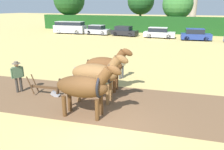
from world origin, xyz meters
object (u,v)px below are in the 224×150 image
object	(u,v)px
parked_car_center_left	(124,31)
parked_car_center_right	(196,35)
farmer_at_plow	(18,74)
tree_left	(141,1)
farmer_beside_team	(121,63)
parked_car_center	(159,33)
draft_horse_trail_left	(106,65)
plow	(47,90)
parked_car_left	(97,30)
draft_horse_lead_left	(85,87)
tree_center_left	(178,4)
parked_van	(70,27)
draft_horse_lead_right	(97,74)
tree_far_left	(69,0)

from	to	relation	value
parked_car_center_left	parked_car_center_right	world-z (taller)	parked_car_center_right
farmer_at_plow	tree_left	bearing A→B (deg)	123.37
farmer_beside_team	parked_car_center	bearing A→B (deg)	121.57
farmer_at_plow	farmer_beside_team	distance (m)	6.09
draft_horse_trail_left	farmer_at_plow	xyz separation A→B (m)	(-4.24, -2.05, -0.41)
plow	parked_car_center	bearing A→B (deg)	79.44
farmer_beside_team	parked_car_center_right	bearing A→B (deg)	106.88
parked_car_left	draft_horse_lead_left	bearing A→B (deg)	-64.24
tree_center_left	parked_car_center	xyz separation A→B (m)	(-1.42, -8.36, -4.07)
tree_left	farmer_at_plow	xyz separation A→B (m)	(2.70, -34.78, -4.42)
plow	parked_car_center_left	size ratio (longest dim) A/B	0.41
draft_horse_lead_left	parked_car_left	distance (m)	28.11
plow	parked_car_center_right	bearing A→B (deg)	67.41
farmer_beside_team	parked_van	distance (m)	25.71
tree_center_left	farmer_beside_team	size ratio (longest dim) A/B	4.25
draft_horse_lead_right	plow	distance (m)	2.96
tree_center_left	farmer_at_plow	distance (m)	33.16
tree_center_left	farmer_beside_team	distance (m)	28.63
tree_left	draft_horse_lead_right	size ratio (longest dim) A/B	2.75
parked_car_center_right	tree_left	bearing A→B (deg)	125.93
farmer_beside_team	plow	bearing A→B (deg)	-94.93
draft_horse_lead_right	plow	world-z (taller)	draft_horse_lead_right
draft_horse_lead_left	farmer_beside_team	bearing A→B (deg)	85.75
parked_car_left	parked_car_center_left	xyz separation A→B (m)	(4.60, 0.13, -0.02)
tree_center_left	farmer_at_plow	size ratio (longest dim) A/B	4.38
tree_left	draft_horse_trail_left	xyz separation A→B (m)	(6.95, -32.72, -4.01)
tree_far_left	parked_car_center	bearing A→B (deg)	-21.40
farmer_beside_team	parked_car_left	distance (m)	23.25
tree_far_left	farmer_at_plow	distance (m)	36.79
draft_horse_trail_left	parked_car_center_left	size ratio (longest dim) A/B	0.64
tree_left	parked_car_center_left	world-z (taller)	tree_left
farmer_at_plow	plow	bearing A→B (deg)	33.82
draft_horse_trail_left	draft_horse_lead_left	bearing A→B (deg)	-89.95
farmer_at_plow	farmer_beside_team	bearing A→B (deg)	73.27
draft_horse_trail_left	parked_car_center	bearing A→B (deg)	85.68
draft_horse_trail_left	parked_car_left	bearing A→B (deg)	109.35
draft_horse_lead_right	parked_car_center_left	bearing A→B (deg)	98.59
parked_van	plow	bearing A→B (deg)	-66.09
farmer_at_plow	parked_van	distance (m)	26.89
parked_car_center	tree_center_left	bearing A→B (deg)	76.57
draft_horse_trail_left	farmer_beside_team	distance (m)	2.24
draft_horse_lead_left	farmer_at_plow	distance (m)	4.78
draft_horse_lead_left	draft_horse_trail_left	xyz separation A→B (m)	(-0.41, 3.10, 0.09)
draft_horse_lead_left	farmer_at_plow	size ratio (longest dim) A/B	1.72
parked_car_left	parked_car_center	size ratio (longest dim) A/B	0.88
tree_left	parked_car_center_left	size ratio (longest dim) A/B	1.88
parked_van	tree_left	bearing A→B (deg)	42.79
draft_horse_lead_left	parked_car_center	distance (m)	25.38
parked_car_left	parked_car_center_right	size ratio (longest dim) A/B	0.98
draft_horse_trail_left	parked_van	world-z (taller)	draft_horse_trail_left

